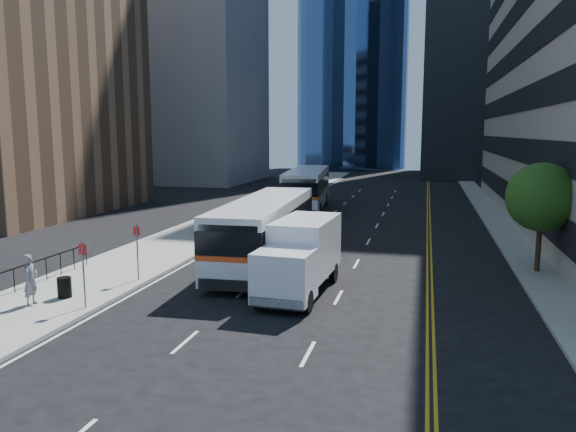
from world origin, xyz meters
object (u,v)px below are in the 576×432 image
object	(u,v)px
street_tree	(542,197)
bus_front	(265,229)
trash_can	(64,287)
pedestrian	(31,280)
bus_rear	(307,188)
box_truck	(300,256)

from	to	relation	value
street_tree	bus_front	bearing A→B (deg)	-175.53
trash_can	pedestrian	size ratio (longest dim) A/B	0.42
bus_front	pedestrian	world-z (taller)	bus_front
pedestrian	street_tree	bearing A→B (deg)	-69.66
bus_front	trash_can	distance (m)	10.07
bus_rear	street_tree	bearing A→B (deg)	-58.19
pedestrian	trash_can	bearing A→B (deg)	-35.74
bus_rear	pedestrian	distance (m)	29.81
box_truck	trash_can	size ratio (longest dim) A/B	7.88
street_tree	trash_can	world-z (taller)	street_tree
bus_rear	box_truck	bearing A→B (deg)	-85.02
bus_rear	trash_can	xyz separation A→B (m)	(-3.83, -28.34, -1.32)
bus_front	box_truck	size ratio (longest dim) A/B	2.01
bus_front	trash_can	bearing A→B (deg)	-129.05
bus_front	box_truck	distance (m)	5.51
box_truck	trash_can	world-z (taller)	box_truck
street_tree	pedestrian	distance (m)	22.19
street_tree	box_truck	size ratio (longest dim) A/B	0.80
box_truck	pedestrian	distance (m)	10.43
box_truck	bus_rear	bearing A→B (deg)	104.33
box_truck	pedestrian	xyz separation A→B (m)	(-9.42, -4.47, -0.46)
bus_rear	box_truck	xyz separation A→B (m)	(4.97, -25.01, -0.29)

